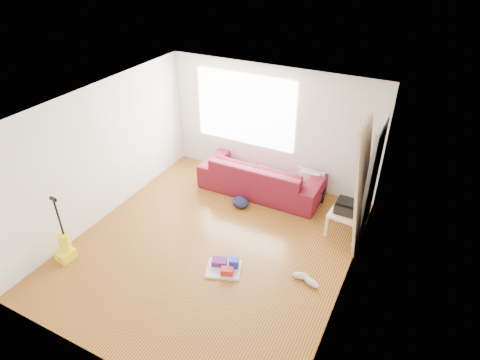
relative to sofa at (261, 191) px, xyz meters
The scene contains 13 objects.
room 2.19m from the sofa, 89.26° to the right, with size 4.51×5.01×2.51m.
sofa is the anchor object (origin of this frame).
tv_stand 0.98m from the sofa, 16.18° to the left, with size 0.74×0.49×0.26m.
tv 1.06m from the sofa, 16.18° to the left, with size 0.58×0.08×0.33m, color black.
side_table 2.02m from the sofa, 16.48° to the right, with size 0.61×0.61×0.46m.
printer 2.06m from the sofa, 16.48° to the right, with size 0.43×0.33×0.23m.
bucket 0.73m from the sofa, 13.12° to the right, with size 0.31×0.31×0.31m, color #0436B4.
toilet_paper 0.77m from the sofa, ahead, with size 0.12×0.12×0.11m, color silver.
cleaning_tray 2.40m from the sofa, 79.52° to the right, with size 0.66×0.60×0.20m.
backpack 0.70m from the sofa, 100.95° to the right, with size 0.36×0.29×0.20m, color black.
sneakers 2.62m from the sofa, 50.18° to the right, with size 0.48×0.25×0.11m.
vacuum 3.89m from the sofa, 121.86° to the right, with size 0.28×0.31×1.18m.
door_panel 2.20m from the sofa, 18.58° to the right, with size 0.04×0.89×2.23m, color #A28558.
Camera 1 is at (2.83, -4.49, 4.64)m, focal length 30.00 mm.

